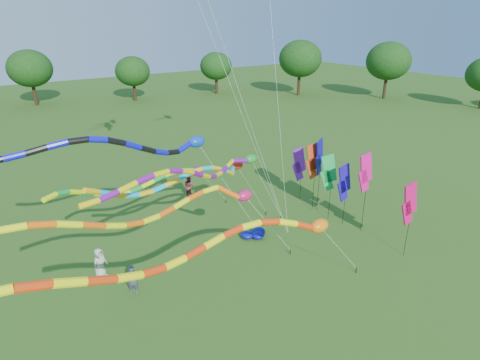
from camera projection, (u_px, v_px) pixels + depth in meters
ground at (303, 285)px, 19.79m from camera, size 160.00×160.00×0.00m
tree_ring at (248, 168)px, 19.62m from camera, size 113.72×120.84×9.54m
tube_kite_red at (230, 243)px, 14.84m from camera, size 15.46×1.54×6.80m
tube_kite_orange at (161, 209)px, 15.76m from camera, size 14.62×2.05×7.21m
tube_kite_purple at (207, 170)px, 18.39m from camera, size 12.80×4.60×7.40m
tube_kite_blue at (124, 147)px, 17.77m from camera, size 14.69×1.69×8.43m
tube_kite_cyan at (197, 175)px, 19.66m from camera, size 11.92×4.19×6.84m
tube_kite_green at (154, 180)px, 21.89m from camera, size 11.92×4.96×6.01m
banner_pole_red at (313, 161)px, 26.20m from camera, size 1.16×0.27×4.82m
banner_pole_magenta_b at (365, 173)px, 23.33m from camera, size 1.16×0.17×5.16m
banner_pole_blue_b at (319, 157)px, 26.02m from camera, size 1.11×0.50×5.14m
banner_pole_blue_a at (344, 183)px, 24.47m from camera, size 1.16×0.12×4.16m
banner_pole_green at (328, 173)px, 25.20m from camera, size 1.09×0.54×4.48m
banner_pole_violet at (299, 164)px, 28.21m from camera, size 1.15×0.30×3.95m
banner_pole_magenta_a at (409, 204)px, 20.98m from camera, size 1.16×0.22×4.48m
blue_nylon_heap at (256, 235)px, 23.98m from camera, size 1.24×1.46×0.48m
person_a at (100, 263)px, 20.22m from camera, size 0.93×0.80×1.61m
person_b at (133, 280)px, 18.91m from camera, size 0.68×0.58×1.57m
person_c at (189, 186)px, 29.22m from camera, size 0.82×0.96×1.72m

